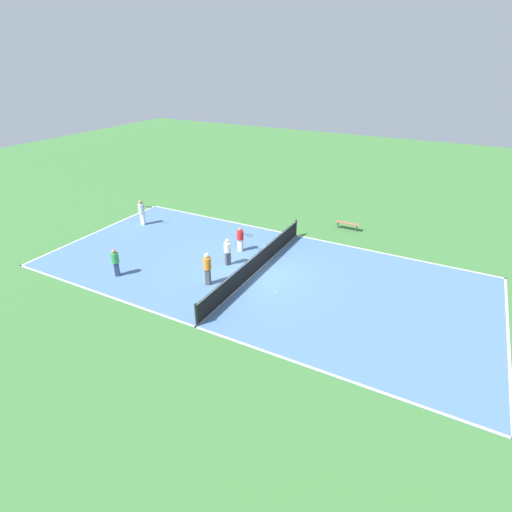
{
  "coord_description": "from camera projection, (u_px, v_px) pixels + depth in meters",
  "views": [
    {
      "loc": [
        15.27,
        8.16,
        9.66
      ],
      "look_at": [
        0.0,
        0.0,
        0.9
      ],
      "focal_mm": 28.0,
      "sensor_mm": 36.0,
      "label": 1
    }
  ],
  "objects": [
    {
      "name": "player_center_orange",
      "position": [
        207.0,
        267.0,
        18.34
      ],
      "size": [
        0.44,
        0.44,
        1.61
      ],
      "rotation": [
        0.0,
        0.0,
        3.41
      ],
      "color": "#4C4C51",
      "rests_on": "court_surface"
    },
    {
      "name": "tennis_net",
      "position": [
        256.0,
        262.0,
        19.57
      ],
      "size": [
        10.08,
        0.1,
        1.03
      ],
      "color": "black",
      "rests_on": "court_surface"
    },
    {
      "name": "player_coach_red",
      "position": [
        240.0,
        238.0,
        21.58
      ],
      "size": [
        0.37,
        0.94,
        1.37
      ],
      "rotation": [
        0.0,
        0.0,
        1.54
      ],
      "color": "white",
      "rests_on": "court_surface"
    },
    {
      "name": "tennis_ball_far_baseline",
      "position": [
        181.0,
        228.0,
        24.71
      ],
      "size": [
        0.07,
        0.07,
        0.07
      ],
      "primitive_type": "sphere",
      "color": "#CCE033",
      "rests_on": "court_surface"
    },
    {
      "name": "court_surface",
      "position": [
        256.0,
        272.0,
        19.81
      ],
      "size": [
        10.28,
        21.95,
        0.02
      ],
      "color": "#4C729E",
      "rests_on": "ground_plane"
    },
    {
      "name": "ground_plane",
      "position": [
        256.0,
        272.0,
        19.81
      ],
      "size": [
        80.0,
        80.0,
        0.0
      ],
      "primitive_type": "plane",
      "color": "#3D7538"
    },
    {
      "name": "player_far_green",
      "position": [
        115.0,
        261.0,
        19.14
      ],
      "size": [
        0.51,
        0.51,
        1.41
      ],
      "rotation": [
        0.0,
        0.0,
        0.66
      ],
      "color": "navy",
      "rests_on": "court_surface"
    },
    {
      "name": "tennis_ball_near_net",
      "position": [
        266.0,
        248.0,
        22.1
      ],
      "size": [
        0.07,
        0.07,
        0.07
      ],
      "primitive_type": "sphere",
      "color": "#CCE033",
      "rests_on": "court_surface"
    },
    {
      "name": "bench",
      "position": [
        347.0,
        224.0,
        24.46
      ],
      "size": [
        0.36,
        1.47,
        0.45
      ],
      "rotation": [
        0.0,
        0.0,
        1.57
      ],
      "color": "olive",
      "rests_on": "ground_plane"
    },
    {
      "name": "player_far_white",
      "position": [
        142.0,
        211.0,
        24.91
      ],
      "size": [
        0.49,
        0.98,
        1.61
      ],
      "rotation": [
        0.0,
        0.0,
        1.75
      ],
      "color": "white",
      "rests_on": "court_surface"
    },
    {
      "name": "tennis_ball_left_sideline",
      "position": [
        277.0,
        293.0,
        17.95
      ],
      "size": [
        0.07,
        0.07,
        0.07
      ],
      "primitive_type": "sphere",
      "color": "#CCE033",
      "rests_on": "court_surface"
    },
    {
      "name": "player_near_white",
      "position": [
        228.0,
        250.0,
        20.14
      ],
      "size": [
        0.49,
        0.49,
        1.43
      ],
      "rotation": [
        0.0,
        0.0,
        5.74
      ],
      "color": "#4C4C51",
      "rests_on": "court_surface"
    }
  ]
}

